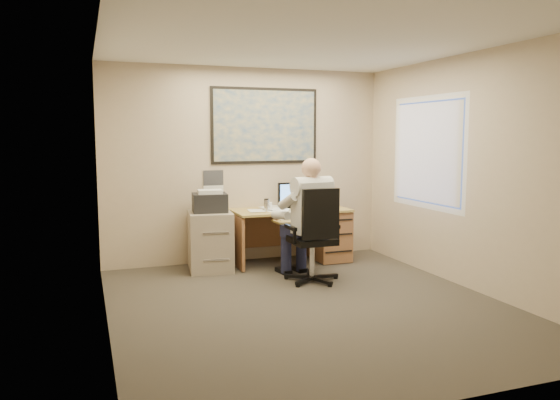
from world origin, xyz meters
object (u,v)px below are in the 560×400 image
object	(u,v)px
desk	(312,230)
person	(311,220)
filing_cabinet	(210,235)
office_chair	(314,255)

from	to	relation	value
desk	person	xyz separation A→B (m)	(-0.44, -1.01, 0.31)
filing_cabinet	office_chair	size ratio (longest dim) A/B	0.92
office_chair	person	size ratio (longest dim) A/B	0.77
desk	office_chair	xyz separation A→B (m)	(-0.44, -1.09, -0.10)
filing_cabinet	office_chair	xyz separation A→B (m)	(1.03, -1.04, -0.12)
office_chair	person	distance (m)	0.42
desk	person	bearing A→B (deg)	-113.71
person	desk	bearing A→B (deg)	57.08
filing_cabinet	office_chair	world-z (taller)	office_chair
desk	person	size ratio (longest dim) A/B	1.07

